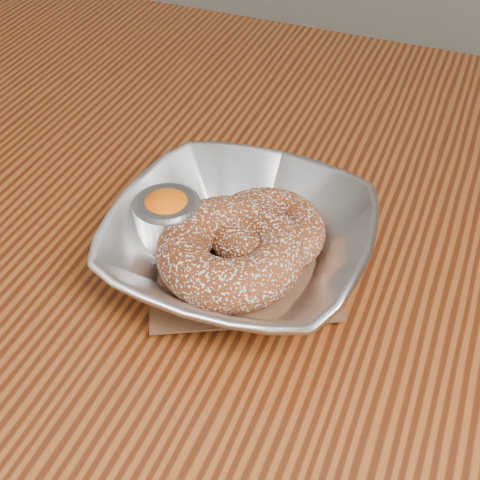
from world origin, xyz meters
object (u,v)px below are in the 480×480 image
at_px(table, 163,272).
at_px(ramekin, 168,220).
at_px(donut_back, 267,231).
at_px(donut_front, 231,251).
at_px(serving_bowl, 240,244).

bearing_deg(table, ramekin, -52.43).
distance_m(donut_back, donut_front, 0.04).
distance_m(serving_bowl, donut_front, 0.02).
xyz_separation_m(serving_bowl, donut_back, (0.01, 0.02, 0.00)).
height_order(table, ramekin, ramekin).
relative_size(donut_back, ramekin, 1.74).
bearing_deg(table, donut_back, -16.18).
xyz_separation_m(donut_back, donut_front, (-0.02, -0.04, 0.00)).
height_order(table, donut_back, donut_back).
height_order(serving_bowl, donut_front, same).
relative_size(serving_bowl, ramekin, 3.79).
height_order(donut_front, ramekin, ramekin).
bearing_deg(donut_front, donut_back, 66.47).
bearing_deg(ramekin, donut_front, -11.66).
distance_m(donut_front, ramekin, 0.06).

